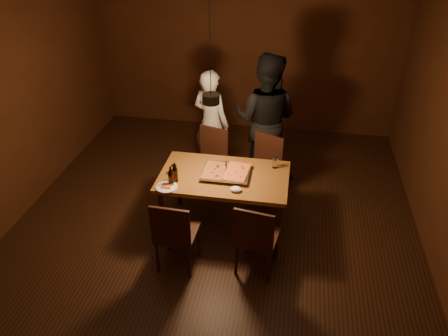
% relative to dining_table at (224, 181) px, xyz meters
% --- Properties ---
extents(room_shell, '(6.00, 6.00, 6.00)m').
position_rel_dining_table_xyz_m(room_shell, '(-0.11, -0.13, 0.72)').
color(room_shell, '#371E0F').
rests_on(room_shell, ground).
extents(dining_table, '(1.50, 0.90, 0.75)m').
position_rel_dining_table_xyz_m(dining_table, '(0.00, 0.00, 0.00)').
color(dining_table, '#935A25').
rests_on(dining_table, floor).
extents(chair_far_left, '(0.52, 0.52, 0.49)m').
position_rel_dining_table_xyz_m(chair_far_left, '(-0.33, 0.82, -0.14)').
color(chair_far_left, '#38190F').
rests_on(chair_far_left, floor).
extents(chair_far_right, '(0.56, 0.56, 0.49)m').
position_rel_dining_table_xyz_m(chair_far_right, '(0.41, 0.74, -0.14)').
color(chair_far_right, '#38190F').
rests_on(chair_far_right, floor).
extents(chair_near_left, '(0.44, 0.44, 0.49)m').
position_rel_dining_table_xyz_m(chair_near_left, '(-0.39, -0.82, -0.14)').
color(chair_near_left, '#38190F').
rests_on(chair_near_left, floor).
extents(chair_near_right, '(0.48, 0.48, 0.49)m').
position_rel_dining_table_xyz_m(chair_near_right, '(0.46, -0.73, -0.14)').
color(chair_near_right, '#38190F').
rests_on(chair_near_right, floor).
extents(pizza_tray, '(0.58, 0.49, 0.05)m').
position_rel_dining_table_xyz_m(pizza_tray, '(0.02, 0.01, 0.10)').
color(pizza_tray, silver).
rests_on(pizza_tray, dining_table).
extents(pizza_meat, '(0.27, 0.41, 0.02)m').
position_rel_dining_table_xyz_m(pizza_meat, '(-0.11, 0.00, 0.13)').
color(pizza_meat, maroon).
rests_on(pizza_meat, pizza_tray).
extents(pizza_cheese, '(0.31, 0.45, 0.02)m').
position_rel_dining_table_xyz_m(pizza_cheese, '(0.14, 0.01, 0.13)').
color(pizza_cheese, gold).
rests_on(pizza_cheese, pizza_tray).
extents(spatula, '(0.12, 0.25, 0.04)m').
position_rel_dining_table_xyz_m(spatula, '(0.01, 0.03, 0.14)').
color(spatula, silver).
rests_on(spatula, pizza_tray).
extents(beer_bottle_a, '(0.06, 0.06, 0.24)m').
position_rel_dining_table_xyz_m(beer_bottle_a, '(-0.55, -0.30, 0.19)').
color(beer_bottle_a, black).
rests_on(beer_bottle_a, dining_table).
extents(beer_bottle_b, '(0.06, 0.06, 0.24)m').
position_rel_dining_table_xyz_m(beer_bottle_b, '(-0.52, -0.22, 0.19)').
color(beer_bottle_b, black).
rests_on(beer_bottle_b, dining_table).
extents(water_glass_left, '(0.07, 0.07, 0.12)m').
position_rel_dining_table_xyz_m(water_glass_left, '(-0.58, -0.07, 0.13)').
color(water_glass_left, silver).
rests_on(water_glass_left, dining_table).
extents(water_glass_right, '(0.07, 0.07, 0.14)m').
position_rel_dining_table_xyz_m(water_glass_right, '(0.57, 0.28, 0.14)').
color(water_glass_right, silver).
rests_on(water_glass_right, dining_table).
extents(plate_slice, '(0.24, 0.24, 0.03)m').
position_rel_dining_table_xyz_m(plate_slice, '(-0.59, -0.36, 0.08)').
color(plate_slice, white).
rests_on(plate_slice, dining_table).
extents(napkin, '(0.13, 0.10, 0.05)m').
position_rel_dining_table_xyz_m(napkin, '(0.18, -0.30, 0.10)').
color(napkin, white).
rests_on(napkin, dining_table).
extents(diner_white, '(0.67, 0.58, 1.56)m').
position_rel_dining_table_xyz_m(diner_white, '(-0.41, 1.29, 0.10)').
color(diner_white, white).
rests_on(diner_white, floor).
extents(diner_dark, '(1.01, 0.86, 1.85)m').
position_rel_dining_table_xyz_m(diner_dark, '(0.36, 1.22, 0.25)').
color(diner_dark, black).
rests_on(diner_dark, floor).
extents(pendant_lamp, '(0.18, 0.18, 1.10)m').
position_rel_dining_table_xyz_m(pendant_lamp, '(-0.11, -0.13, 1.08)').
color(pendant_lamp, black).
rests_on(pendant_lamp, ceiling).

